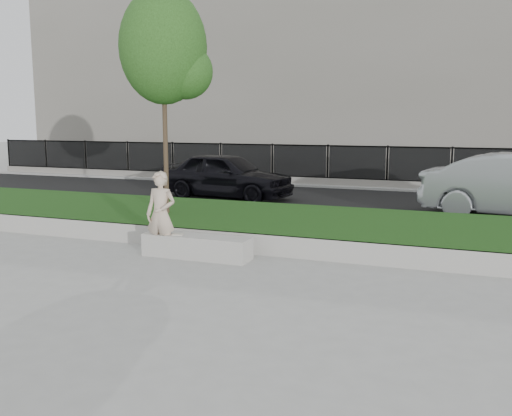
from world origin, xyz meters
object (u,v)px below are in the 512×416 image
at_px(young_tree, 167,51).
at_px(car_dark, 226,175).
at_px(man, 161,214).
at_px(book, 178,234).
at_px(stone_bench, 197,247).

height_order(young_tree, car_dark, young_tree).
relative_size(man, book, 8.13).
height_order(man, young_tree, young_tree).
bearing_deg(car_dark, book, -154.93).
bearing_deg(car_dark, stone_bench, -152.28).
relative_size(young_tree, car_dark, 1.16).
bearing_deg(young_tree, man, -63.90).
bearing_deg(man, young_tree, 114.23).
relative_size(stone_bench, car_dark, 0.48).
bearing_deg(stone_bench, car_dark, 110.18).
distance_m(man, book, 0.49).
xyz_separation_m(man, book, (0.31, 0.06, -0.37)).
bearing_deg(young_tree, book, -57.53).
distance_m(man, car_dark, 7.69).
height_order(stone_bench, man, man).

